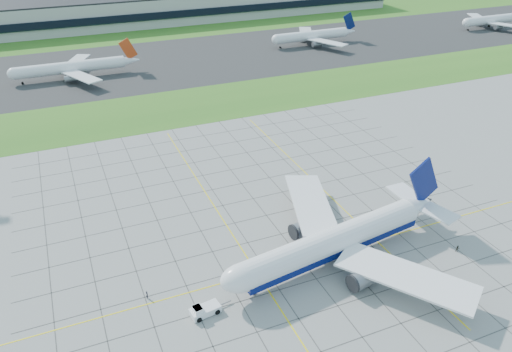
{
  "coord_description": "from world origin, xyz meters",
  "views": [
    {
      "loc": [
        -40.06,
        -72.29,
        65.54
      ],
      "look_at": [
        0.22,
        22.79,
        7.0
      ],
      "focal_mm": 35.0,
      "sensor_mm": 36.0,
      "label": 1
    }
  ],
  "objects": [
    {
      "name": "crew_far",
      "position": [
        31.38,
        -12.08,
        0.78
      ],
      "size": [
        0.92,
        0.83,
        1.56
      ],
      "primitive_type": "imported",
      "rotation": [
        0.0,
        0.0,
        -0.37
      ],
      "color": "#2A271C",
      "rests_on": "ground"
    },
    {
      "name": "pushback_tug",
      "position": [
        -23.12,
        -8.43,
        0.98
      ],
      "size": [
        8.05,
        3.45,
        2.21
      ],
      "rotation": [
        0.0,
        0.0,
        0.15
      ],
      "color": "white",
      "rests_on": "ground"
    },
    {
      "name": "distant_jet_3",
      "position": [
        190.89,
        138.08,
        4.49
      ],
      "size": [
        38.7,
        42.66,
        14.08
      ],
      "color": "white",
      "rests_on": "ground"
    },
    {
      "name": "apron_markings",
      "position": [
        0.43,
        11.09,
        0.02
      ],
      "size": [
        120.0,
        130.0,
        0.03
      ],
      "color": "#474744",
      "rests_on": "ground"
    },
    {
      "name": "asphalt_taxiway",
      "position": [
        0.0,
        145.0,
        0.03
      ],
      "size": [
        700.0,
        75.0,
        0.04
      ],
      "primitive_type": "cube",
      "color": "#383838",
      "rests_on": "ground"
    },
    {
      "name": "distant_jet_1",
      "position": [
        -31.72,
        138.02,
        4.49
      ],
      "size": [
        48.65,
        42.66,
        14.08
      ],
      "color": "white",
      "rests_on": "ground"
    },
    {
      "name": "grass_median",
      "position": [
        0.0,
        90.0,
        0.02
      ],
      "size": [
        700.0,
        35.0,
        0.04
      ],
      "primitive_type": "cube",
      "color": "#2D621C",
      "rests_on": "ground"
    },
    {
      "name": "crew_near",
      "position": [
        -31.56,
        -0.46,
        0.82
      ],
      "size": [
        0.53,
        0.68,
        1.64
      ],
      "primitive_type": "imported",
      "rotation": [
        0.0,
        0.0,
        1.32
      ],
      "color": "black",
      "rests_on": "ground"
    },
    {
      "name": "airliner",
      "position": [
        5.88,
        -4.31,
        4.71
      ],
      "size": [
        54.55,
        54.89,
        17.24
      ],
      "rotation": [
        0.0,
        0.0,
        0.15
      ],
      "color": "white",
      "rests_on": "ground"
    },
    {
      "name": "grass_far",
      "position": [
        0.0,
        255.0,
        0.02
      ],
      "size": [
        700.0,
        145.0,
        0.04
      ],
      "primitive_type": "cube",
      "color": "#2D621C",
      "rests_on": "ground"
    },
    {
      "name": "ground",
      "position": [
        0.0,
        0.0,
        0.0
      ],
      "size": [
        1400.0,
        1400.0,
        0.0
      ],
      "primitive_type": "plane",
      "color": "#959690",
      "rests_on": "ground"
    },
    {
      "name": "distant_jet_2",
      "position": [
        82.75,
        145.81,
        4.49
      ],
      "size": [
        44.1,
        42.66,
        14.08
      ],
      "color": "white",
      "rests_on": "ground"
    },
    {
      "name": "terminal",
      "position": [
        40.0,
        229.87,
        7.89
      ],
      "size": [
        260.0,
        43.0,
        15.8
      ],
      "color": "#B7B7B2",
      "rests_on": "ground"
    }
  ]
}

